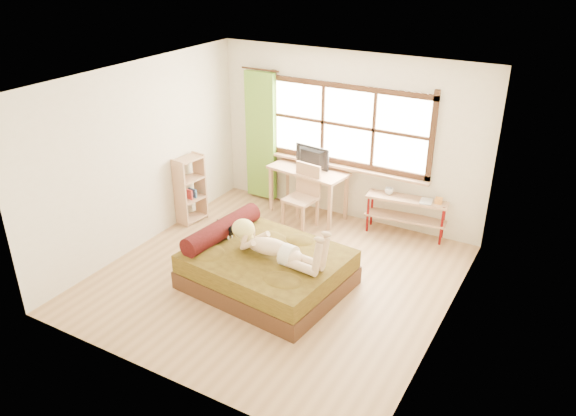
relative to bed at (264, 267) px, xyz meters
The scene contains 18 objects.
floor 0.35m from the bed, 77.61° to the left, with size 4.50×4.50×0.00m, color #9E754C.
ceiling 2.44m from the bed, 77.61° to the left, with size 4.50×4.50×0.00m, color white.
wall_back 2.69m from the bed, 88.89° to the left, with size 4.50×4.50×0.00m, color silver.
wall_front 2.30m from the bed, 88.66° to the right, with size 4.50×4.50×0.00m, color silver.
wall_left 2.46m from the bed, behind, with size 4.50×4.50×0.00m, color silver.
wall_right 2.55m from the bed, ahead, with size 4.50×4.50×0.00m, color silver.
window 2.73m from the bed, 88.88° to the left, with size 2.80×0.16×1.46m.
curtain 2.92m from the bed, 122.63° to the left, with size 0.55×0.10×2.20m, color #4B8A25.
bed is the anchor object (origin of this frame).
woman 0.56m from the bed, 15.50° to the right, with size 1.38×0.39×0.59m, color #D7B38A, non-canonical shape.
kitten 0.76m from the bed, behind, with size 0.30×0.12×0.24m, color black, non-canonical shape.
desk 2.26m from the bed, 102.74° to the left, with size 1.37×0.77×0.81m.
monitor 2.38m from the bed, 102.46° to the left, with size 0.63×0.08×0.36m, color black.
chair 1.87m from the bed, 101.77° to the left, with size 0.51×0.51×1.01m.
pipe_shelf 2.58m from the bed, 62.94° to the left, with size 1.27×0.46×0.70m.
cup 2.47m from the bed, 69.47° to the left, with size 0.13×0.13×0.10m, color gray.
book 2.68m from the bed, 59.32° to the left, with size 0.18×0.24×0.02m, color gray.
bookshelf 2.30m from the bed, 153.06° to the left, with size 0.33×0.51×1.10m.
Camera 1 is at (3.36, -5.58, 4.18)m, focal length 35.00 mm.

